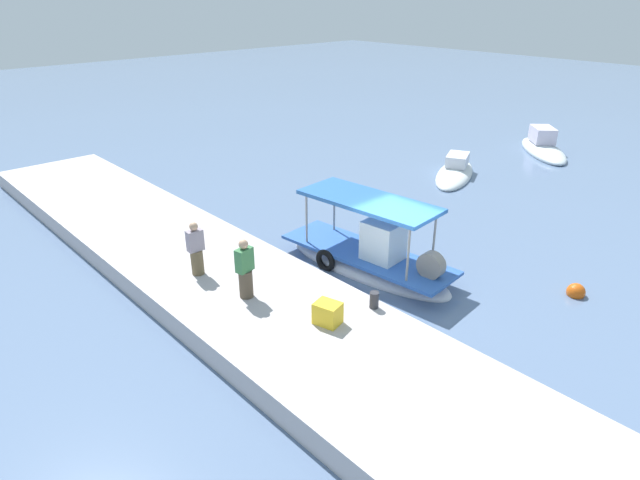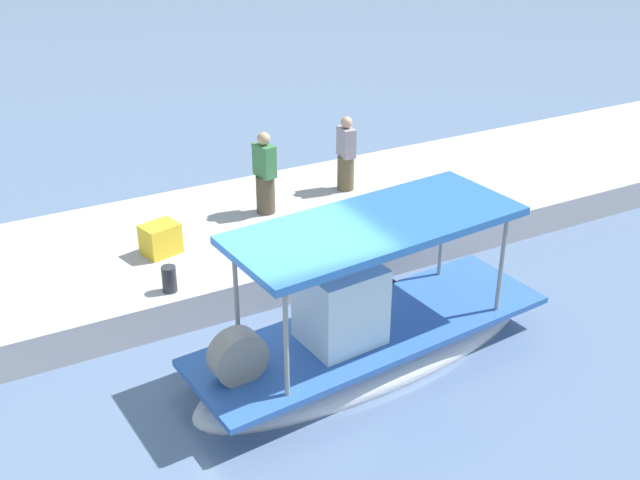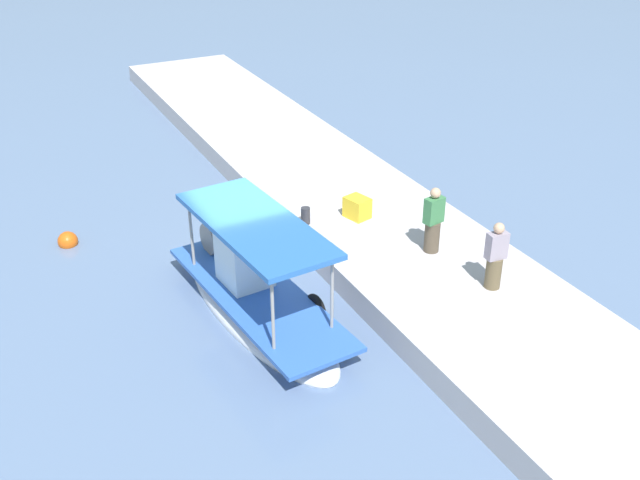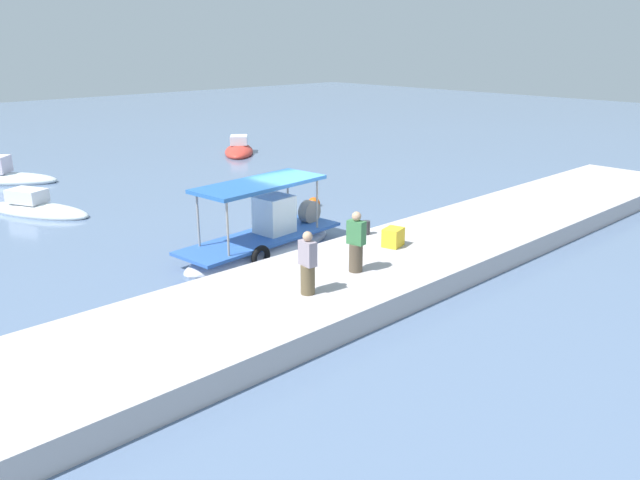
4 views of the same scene
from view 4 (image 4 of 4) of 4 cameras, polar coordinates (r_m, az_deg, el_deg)
ground_plane at (r=21.04m, az=-1.75°, el=-0.58°), size 120.00×120.00×0.00m
dock_quay at (r=18.41m, az=6.12°, el=-2.35°), size 36.00×4.40×0.64m
main_fishing_boat at (r=20.44m, az=-5.14°, el=-0.03°), size 6.25×2.37×2.70m
fisherman_near_bollard at (r=16.75m, az=3.31°, el=-0.42°), size 0.43×0.51×1.67m
fisherman_by_crate at (r=15.26m, az=-1.13°, el=-2.37°), size 0.38×0.47×1.61m
mooring_bollard at (r=20.15m, az=4.25°, el=1.13°), size 0.24×0.24×0.45m
cargo_crate at (r=19.06m, az=6.69°, el=0.25°), size 0.73×0.64×0.56m
marker_buoy at (r=26.13m, az=-0.57°, el=3.35°), size 0.53×0.53×0.53m
moored_boat_near at (r=38.66m, az=-7.40°, el=8.11°), size 3.92×4.32×1.30m
moored_boat_mid at (r=27.47m, az=-24.40°, el=2.57°), size 3.48×5.03×1.20m
moored_boat_far at (r=34.24m, az=-27.01°, el=5.11°), size 4.90×4.94×1.53m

